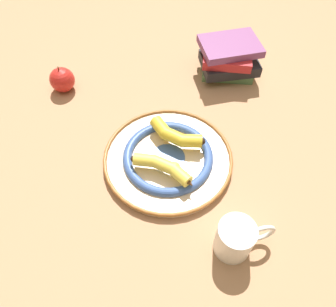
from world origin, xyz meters
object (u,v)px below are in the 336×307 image
(banana_b, at_px, (174,134))
(apple, at_px, (62,80))
(coffee_mug, at_px, (236,238))
(banana_a, at_px, (164,167))
(book_stack, at_px, (229,58))
(decorative_bowl, at_px, (168,158))

(banana_b, bearing_deg, apple, 176.71)
(coffee_mug, xyz_separation_m, apple, (-0.08, -0.72, -0.01))
(banana_a, bearing_deg, coffee_mug, 156.92)
(book_stack, bearing_deg, apple, -175.22)
(book_stack, distance_m, coffee_mug, 0.62)
(decorative_bowl, bearing_deg, banana_b, -156.13)
(banana_a, xyz_separation_m, coffee_mug, (0.04, 0.25, 0.00))
(book_stack, bearing_deg, coffee_mug, -98.33)
(banana_b, xyz_separation_m, book_stack, (-0.36, -0.07, 0.01))
(banana_b, height_order, book_stack, book_stack)
(coffee_mug, bearing_deg, banana_b, 102.16)
(decorative_bowl, height_order, book_stack, book_stack)
(banana_a, bearing_deg, apple, -19.50)
(banana_a, bearing_deg, book_stack, -89.88)
(banana_a, height_order, book_stack, book_stack)
(banana_a, xyz_separation_m, book_stack, (-0.46, -0.12, 0.01))
(apple, bearing_deg, banana_a, 84.59)
(banana_a, relative_size, banana_b, 1.01)
(banana_a, bearing_deg, banana_b, -77.34)
(decorative_bowl, xyz_separation_m, coffee_mug, (0.09, 0.28, 0.04))
(coffee_mug, height_order, apple, coffee_mug)
(apple, bearing_deg, decorative_bowl, 90.30)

